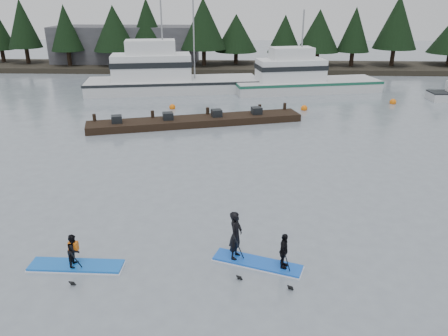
{
  "coord_description": "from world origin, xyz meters",
  "views": [
    {
      "loc": [
        0.74,
        -12.97,
        8.65
      ],
      "look_at": [
        0.0,
        6.0,
        1.1
      ],
      "focal_mm": 35.0,
      "sensor_mm": 36.0,
      "label": 1
    }
  ],
  "objects_px": {
    "fishing_boat_medium": "(302,85)",
    "paddleboard_solo": "(75,258)",
    "fishing_boat_large": "(168,84)",
    "paddleboard_duo": "(255,246)",
    "floating_dock": "(196,121)"
  },
  "relations": [
    {
      "from": "fishing_boat_medium",
      "to": "floating_dock",
      "type": "relative_size",
      "value": 0.94
    },
    {
      "from": "fishing_boat_large",
      "to": "fishing_boat_medium",
      "type": "bearing_deg",
      "value": -7.45
    },
    {
      "from": "paddleboard_solo",
      "to": "paddleboard_duo",
      "type": "relative_size",
      "value": 1.01
    },
    {
      "from": "floating_dock",
      "to": "paddleboard_solo",
      "type": "relative_size",
      "value": 4.79
    },
    {
      "from": "fishing_boat_large",
      "to": "paddleboard_solo",
      "type": "xyz_separation_m",
      "value": [
        1.49,
        -29.13,
        -0.31
      ]
    },
    {
      "from": "floating_dock",
      "to": "paddleboard_duo",
      "type": "height_order",
      "value": "paddleboard_duo"
    },
    {
      "from": "fishing_boat_large",
      "to": "paddleboard_duo",
      "type": "height_order",
      "value": "fishing_boat_large"
    },
    {
      "from": "fishing_boat_medium",
      "to": "paddleboard_solo",
      "type": "height_order",
      "value": "fishing_boat_medium"
    },
    {
      "from": "fishing_boat_large",
      "to": "paddleboard_solo",
      "type": "height_order",
      "value": "fishing_boat_large"
    },
    {
      "from": "floating_dock",
      "to": "fishing_boat_large",
      "type": "bearing_deg",
      "value": 92.74
    },
    {
      "from": "fishing_boat_medium",
      "to": "paddleboard_solo",
      "type": "relative_size",
      "value": 4.52
    },
    {
      "from": "fishing_boat_medium",
      "to": "floating_dock",
      "type": "bearing_deg",
      "value": -139.46
    },
    {
      "from": "fishing_boat_medium",
      "to": "paddleboard_solo",
      "type": "xyz_separation_m",
      "value": [
        -11.4,
        -29.68,
        -0.2
      ]
    },
    {
      "from": "fishing_boat_large",
      "to": "paddleboard_solo",
      "type": "distance_m",
      "value": 29.17
    },
    {
      "from": "floating_dock",
      "to": "paddleboard_solo",
      "type": "bearing_deg",
      "value": -113.49
    }
  ]
}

